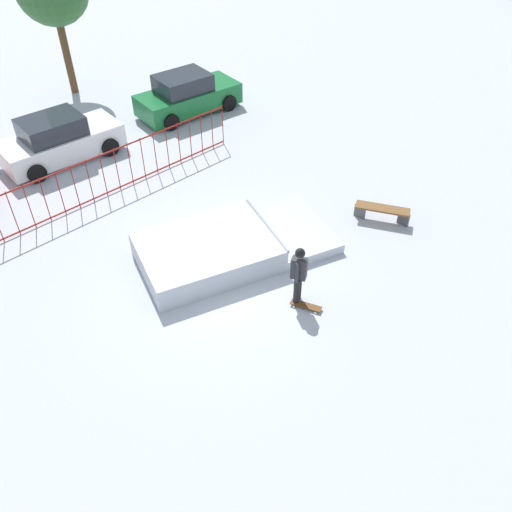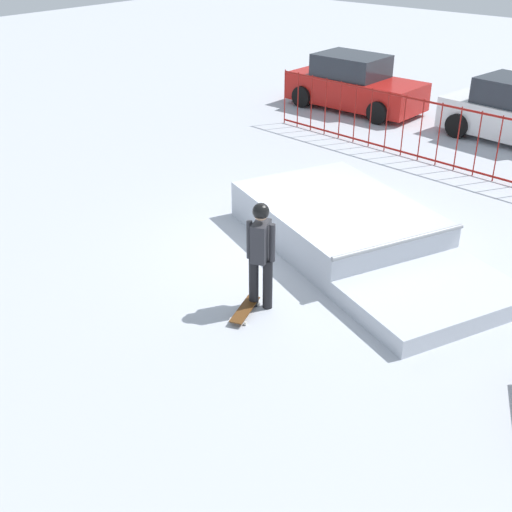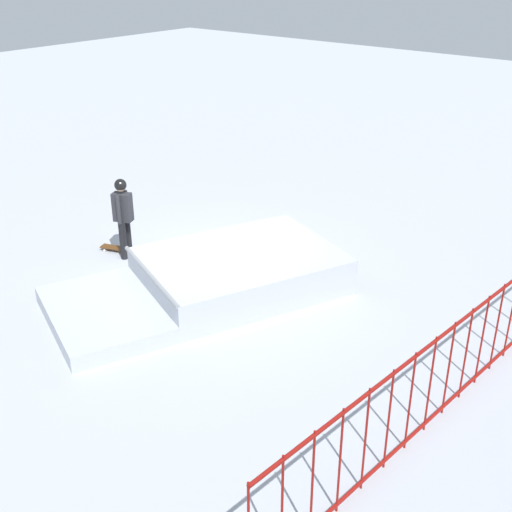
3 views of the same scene
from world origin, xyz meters
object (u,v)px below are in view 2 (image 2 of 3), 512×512
at_px(parked_car_red, 354,85).
at_px(skateboard, 245,310).
at_px(skate_ramp, 352,232).
at_px(skater, 261,248).

bearing_deg(parked_car_red, skateboard, -63.90).
height_order(skate_ramp, skateboard, skate_ramp).
relative_size(skater, skateboard, 2.10).
bearing_deg(parked_car_red, skater, -63.05).
bearing_deg(skater, skateboard, 150.19).
height_order(skate_ramp, skater, skater).
distance_m(skater, parked_car_red, 11.62).
bearing_deg(skateboard, skate_ramp, -20.05).
bearing_deg(skater, parked_car_red, 2.77).
distance_m(skateboard, parked_car_red, 11.91).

